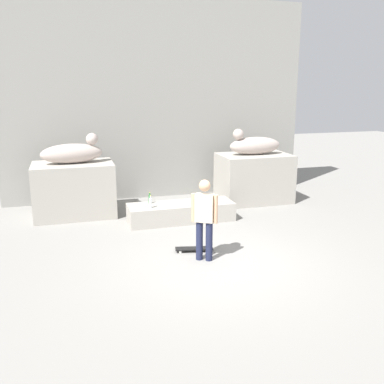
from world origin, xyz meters
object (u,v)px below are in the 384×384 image
at_px(bottle_clear, 151,203).
at_px(skater, 204,217).
at_px(skateboard, 194,249).
at_px(bottle_green, 150,199).
at_px(statue_reclining_left, 73,153).
at_px(statue_reclining_right, 254,145).

bearing_deg(bottle_clear, skater, -75.61).
relative_size(skater, bottle_clear, 5.11).
height_order(skater, skateboard, skater).
distance_m(skater, bottle_green, 2.93).
height_order(statue_reclining_left, bottle_clear, statue_reclining_left).
bearing_deg(skateboard, statue_reclining_left, -43.53).
bearing_deg(bottle_green, statue_reclining_right, 17.26).
xyz_separation_m(statue_reclining_left, statue_reclining_right, (5.20, -0.00, 0.00)).
bearing_deg(bottle_green, statue_reclining_left, 150.15).
xyz_separation_m(statue_reclining_left, skater, (2.39, -3.91, -0.80)).
height_order(statue_reclining_left, statue_reclining_right, same).
height_order(skater, bottle_clear, skater).
bearing_deg(bottle_clear, statue_reclining_left, 139.98).
bearing_deg(bottle_green, bottle_clear, -98.55).
relative_size(skateboard, bottle_green, 2.84).
bearing_deg(bottle_clear, skateboard, -74.10).
bearing_deg(bottle_green, skater, -78.95).
bearing_deg(bottle_clear, statue_reclining_right, 23.30).
bearing_deg(skater, bottle_green, -48.62).
relative_size(statue_reclining_left, skateboard, 2.00).
bearing_deg(statue_reclining_left, bottle_green, -35.47).
bearing_deg(skater, bottle_clear, -45.27).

